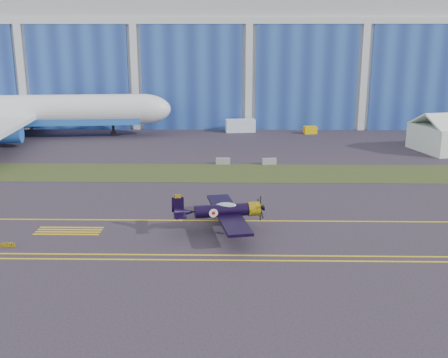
{
  "coord_description": "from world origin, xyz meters",
  "views": [
    {
      "loc": [
        -2.88,
        -53.1,
        16.9
      ],
      "look_at": [
        -3.9,
        1.27,
        2.54
      ],
      "focal_mm": 42.0,
      "sensor_mm": 36.0,
      "label": 1
    }
  ],
  "objects_px": {
    "jetliner": "(11,77)",
    "tug": "(310,130)",
    "warbird": "(222,211)",
    "shipping_container": "(240,126)"
  },
  "relations": [
    {
      "from": "warbird",
      "to": "shipping_container",
      "type": "bearing_deg",
      "value": 76.19
    },
    {
      "from": "shipping_container",
      "to": "tug",
      "type": "bearing_deg",
      "value": -15.87
    },
    {
      "from": "warbird",
      "to": "jetliner",
      "type": "height_order",
      "value": "jetliner"
    },
    {
      "from": "jetliner",
      "to": "tug",
      "type": "relative_size",
      "value": 28.68
    },
    {
      "from": "jetliner",
      "to": "shipping_container",
      "type": "relative_size",
      "value": 12.18
    },
    {
      "from": "tug",
      "to": "shipping_container",
      "type": "bearing_deg",
      "value": 163.38
    },
    {
      "from": "warbird",
      "to": "tug",
      "type": "height_order",
      "value": "warbird"
    },
    {
      "from": "jetliner",
      "to": "warbird",
      "type": "bearing_deg",
      "value": -57.64
    },
    {
      "from": "tug",
      "to": "warbird",
      "type": "bearing_deg",
      "value": -115.6
    },
    {
      "from": "warbird",
      "to": "tug",
      "type": "distance_m",
      "value": 54.66
    }
  ]
}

